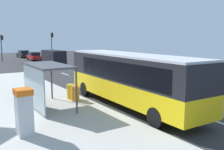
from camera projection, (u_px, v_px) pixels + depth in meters
ground_plane at (63, 74)px, 28.54m from camera, size 56.00×92.00×0.04m
sidewalk_platform at (39, 105)px, 15.13m from camera, size 6.20×30.00×0.18m
lane_stripe_seg_0 at (224, 124)px, 12.10m from camera, size 0.16×2.20×0.01m
lane_stripe_seg_1 at (154, 102)px, 16.24m from camera, size 0.16×2.20×0.01m
lane_stripe_seg_2 at (112, 89)px, 20.39m from camera, size 0.16×2.20×0.01m
lane_stripe_seg_3 at (85, 80)px, 24.53m from camera, size 0.16×2.20×0.01m
lane_stripe_seg_4 at (65, 74)px, 28.67m from camera, size 0.16×2.20×0.01m
lane_stripe_seg_5 at (50, 69)px, 32.82m from camera, size 0.16×2.20×0.01m
lane_stripe_seg_6 at (39, 66)px, 36.96m from camera, size 0.16×2.20×0.01m
lane_stripe_seg_7 at (30, 63)px, 41.11m from camera, size 0.16×2.20×0.01m
bus at (129, 77)px, 15.02m from camera, size 2.78×11.07×3.21m
white_van at (54, 57)px, 36.95m from camera, size 2.06×5.21×2.30m
sedan_near at (23, 54)px, 52.40m from camera, size 1.93×4.44×1.52m
sedan_far at (34, 56)px, 45.75m from camera, size 1.89×4.42×1.52m
ticket_machine at (24, 112)px, 10.20m from camera, size 0.66×0.76×1.94m
recycling_bin_orange at (75, 93)px, 15.81m from camera, size 0.52×0.52×0.95m
recycling_bin_yellow at (71, 91)px, 16.39m from camera, size 0.52×0.52×0.95m
traffic_light_near_side at (52, 42)px, 46.47m from camera, size 0.49×0.28×5.12m
traffic_light_far_side at (2, 44)px, 42.54m from camera, size 0.49×0.28×4.64m
bus_shelter at (43, 75)px, 13.92m from camera, size 1.80×4.00×2.50m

